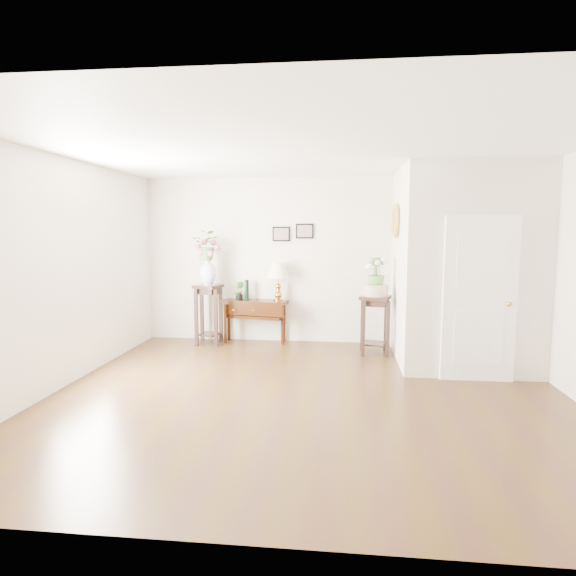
# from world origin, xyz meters

# --- Properties ---
(floor) EXTENTS (6.00, 5.50, 0.02)m
(floor) POSITION_xyz_m (0.00, 0.00, 0.00)
(floor) COLOR #462F12
(floor) RESTS_ON ground
(ceiling) EXTENTS (6.00, 5.50, 0.02)m
(ceiling) POSITION_xyz_m (0.00, 0.00, 2.80)
(ceiling) COLOR white
(ceiling) RESTS_ON ground
(wall_back) EXTENTS (6.00, 0.02, 2.80)m
(wall_back) POSITION_xyz_m (0.00, 2.75, 1.40)
(wall_back) COLOR silver
(wall_back) RESTS_ON ground
(wall_front) EXTENTS (6.00, 0.02, 2.80)m
(wall_front) POSITION_xyz_m (0.00, -2.75, 1.40)
(wall_front) COLOR silver
(wall_front) RESTS_ON ground
(wall_left) EXTENTS (0.02, 5.50, 2.80)m
(wall_left) POSITION_xyz_m (-3.00, 0.00, 1.40)
(wall_left) COLOR silver
(wall_left) RESTS_ON ground
(partition) EXTENTS (1.80, 1.95, 2.80)m
(partition) POSITION_xyz_m (2.10, 1.77, 1.40)
(partition) COLOR silver
(partition) RESTS_ON floor
(door) EXTENTS (0.90, 0.05, 2.10)m
(door) POSITION_xyz_m (2.10, 0.78, 1.05)
(door) COLOR white
(door) RESTS_ON floor
(art_print_left) EXTENTS (0.30, 0.02, 0.25)m
(art_print_left) POSITION_xyz_m (-0.65, 2.73, 1.85)
(art_print_left) COLOR black
(art_print_left) RESTS_ON wall_back
(art_print_right) EXTENTS (0.30, 0.02, 0.25)m
(art_print_right) POSITION_xyz_m (-0.25, 2.73, 1.90)
(art_print_right) COLOR black
(art_print_right) RESTS_ON wall_back
(wall_ornament) EXTENTS (0.07, 0.51, 0.51)m
(wall_ornament) POSITION_xyz_m (1.16, 1.90, 2.05)
(wall_ornament) COLOR gold
(wall_ornament) RESTS_ON partition
(console_table) EXTENTS (1.15, 0.58, 0.73)m
(console_table) POSITION_xyz_m (-1.09, 2.57, 0.37)
(console_table) COLOR #331505
(console_table) RESTS_ON floor
(table_lamp) EXTENTS (0.45, 0.45, 0.65)m
(table_lamp) POSITION_xyz_m (-0.68, 2.57, 1.08)
(table_lamp) COLOR #BA7F23
(table_lamp) RESTS_ON console_table
(green_vase) EXTENTS (0.08, 0.08, 0.35)m
(green_vase) POSITION_xyz_m (-1.22, 2.57, 0.90)
(green_vase) COLOR black
(green_vase) RESTS_ON console_table
(potted_plant) EXTENTS (0.17, 0.14, 0.30)m
(potted_plant) POSITION_xyz_m (-1.36, 2.57, 0.88)
(potted_plant) COLOR #51843B
(potted_plant) RESTS_ON console_table
(plant_stand_a) EXTENTS (0.49, 0.49, 1.01)m
(plant_stand_a) POSITION_xyz_m (-1.84, 2.37, 0.50)
(plant_stand_a) COLOR black
(plant_stand_a) RESTS_ON floor
(porcelain_vase) EXTENTS (0.30, 0.30, 0.46)m
(porcelain_vase) POSITION_xyz_m (-1.84, 2.37, 1.23)
(porcelain_vase) COLOR white
(porcelain_vase) RESTS_ON plant_stand_a
(lily_arrangement) EXTENTS (0.51, 0.46, 0.50)m
(lily_arrangement) POSITION_xyz_m (-1.84, 2.37, 1.65)
(lily_arrangement) COLOR #51843B
(lily_arrangement) RESTS_ON porcelain_vase
(plant_stand_b) EXTENTS (0.53, 0.53, 0.91)m
(plant_stand_b) POSITION_xyz_m (0.90, 2.01, 0.45)
(plant_stand_b) COLOR black
(plant_stand_b) RESTS_ON floor
(ceramic_bowl) EXTENTS (0.50, 0.50, 0.17)m
(ceramic_bowl) POSITION_xyz_m (0.90, 2.01, 0.99)
(ceramic_bowl) COLOR beige
(ceramic_bowl) RESTS_ON plant_stand_b
(narcissus) EXTENTS (0.28, 0.28, 0.48)m
(narcissus) POSITION_xyz_m (0.90, 2.01, 1.27)
(narcissus) COLOR #51843B
(narcissus) RESTS_ON ceramic_bowl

